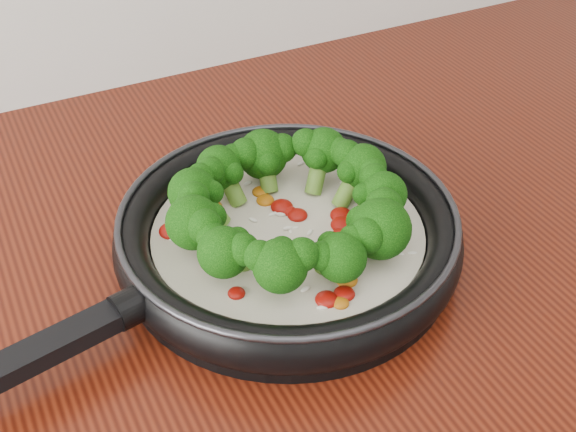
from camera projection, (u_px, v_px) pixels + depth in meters
name	position (u px, v px, depth m)	size (l,w,h in m)	color
skillet	(286.00, 229.00, 0.69)	(0.53, 0.39, 0.10)	black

